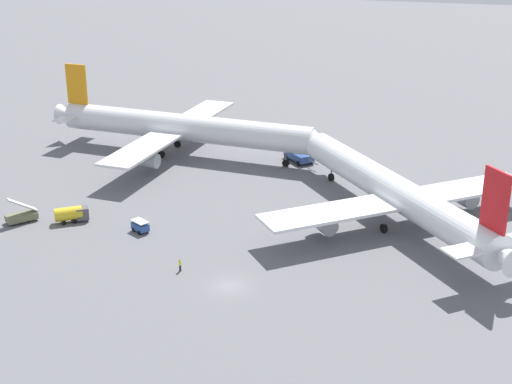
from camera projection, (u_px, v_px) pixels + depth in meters
ground_plane at (229, 286)px, 90.98m from camera, size 600.00×600.00×0.00m
airliner_at_gate_left at (183, 128)px, 137.58m from camera, size 55.41×45.50×15.61m
airliner_being_pushed at (395, 192)px, 107.89m from camera, size 38.44×43.29×14.95m
pushback_tug at (298, 154)px, 135.35m from camera, size 7.67×7.79×2.92m
gse_fuel_bowser_stubby at (72, 214)px, 109.03m from camera, size 5.07×4.40×2.40m
gse_baggage_cart_trailing at (140, 226)px, 105.89m from camera, size 3.15×2.74×1.71m
gse_stair_truck_yellow at (22, 215)px, 109.17m from camera, size 4.43×4.73×4.06m
ground_crew_ramp_agent_by_cones at (180, 265)px, 94.45m from camera, size 0.36×0.36×1.67m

